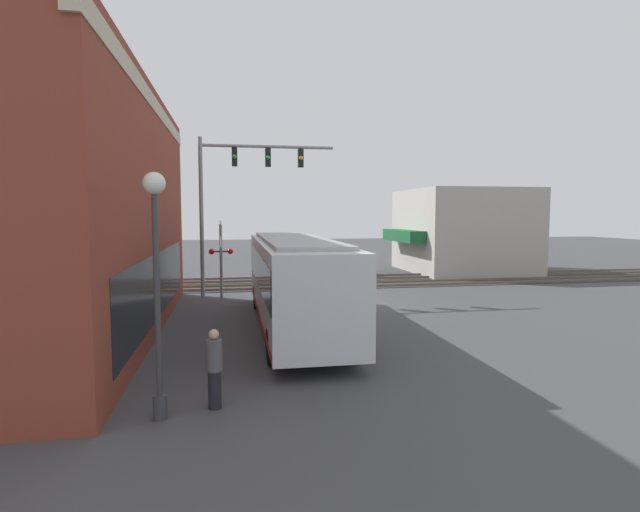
# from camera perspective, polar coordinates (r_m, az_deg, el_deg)

# --- Properties ---
(ground_plane) EXTENTS (120.00, 120.00, 0.00)m
(ground_plane) POSITION_cam_1_polar(r_m,az_deg,el_deg) (22.65, 2.86, -5.67)
(ground_plane) COLOR #424244
(brick_building) EXTENTS (17.01, 8.14, 8.37)m
(brick_building) POSITION_cam_1_polar(r_m,az_deg,el_deg) (19.05, -30.23, 4.37)
(brick_building) COLOR brown
(brick_building) RESTS_ON ground
(shop_building) EXTENTS (8.46, 9.04, 5.86)m
(shop_building) POSITION_cam_1_polar(r_m,az_deg,el_deg) (37.37, 15.95, 2.80)
(shop_building) COLOR #B2ADA3
(shop_building) RESTS_ON ground
(city_bus) EXTENTS (12.21, 2.59, 3.27)m
(city_bus) POSITION_cam_1_polar(r_m,az_deg,el_deg) (18.02, -3.00, -2.55)
(city_bus) COLOR silver
(city_bus) RESTS_ON ground
(traffic_signal_gantry) EXTENTS (0.42, 6.70, 7.88)m
(traffic_signal_gantry) POSITION_cam_1_polar(r_m,az_deg,el_deg) (25.38, -9.21, 8.47)
(traffic_signal_gantry) COLOR gray
(traffic_signal_gantry) RESTS_ON ground
(crossing_signal) EXTENTS (1.41, 1.18, 3.81)m
(crossing_signal) POSITION_cam_1_polar(r_m,az_deg,el_deg) (24.78, -11.25, 0.50)
(crossing_signal) COLOR gray
(crossing_signal) RESTS_ON ground
(streetlamp) EXTENTS (0.44, 0.44, 4.93)m
(streetlamp) POSITION_cam_1_polar(r_m,az_deg,el_deg) (10.31, -18.18, -1.97)
(streetlamp) COLOR #38383A
(streetlamp) RESTS_ON ground
(rail_track_near) EXTENTS (2.60, 60.00, 0.15)m
(rail_track_near) POSITION_cam_1_polar(r_m,az_deg,el_deg) (28.45, 0.15, -3.45)
(rail_track_near) COLOR #332D28
(rail_track_near) RESTS_ON ground
(rail_track_far) EXTENTS (2.60, 60.00, 0.15)m
(rail_track_far) POSITION_cam_1_polar(r_m,az_deg,el_deg) (31.57, -0.88, -2.63)
(rail_track_far) COLOR #332D28
(rail_track_far) RESTS_ON ground
(parked_car_blue) EXTENTS (4.77, 1.82, 1.38)m
(parked_car_blue) POSITION_cam_1_polar(r_m,az_deg,el_deg) (34.31, 2.78, -1.00)
(parked_car_blue) COLOR navy
(parked_car_blue) RESTS_ON ground
(parked_car_red) EXTENTS (4.35, 1.82, 1.52)m
(parked_car_red) POSITION_cam_1_polar(r_m,az_deg,el_deg) (41.63, 0.49, 0.10)
(parked_car_red) COLOR #B21E19
(parked_car_red) RESTS_ON ground
(pedestrian_by_lamp) EXTENTS (0.34, 0.34, 1.71)m
(pedestrian_by_lamp) POSITION_cam_1_polar(r_m,az_deg,el_deg) (11.02, -11.98, -12.43)
(pedestrian_by_lamp) COLOR black
(pedestrian_by_lamp) RESTS_ON ground
(pedestrian_near_bus) EXTENTS (0.34, 0.34, 1.83)m
(pedestrian_near_bus) POSITION_cam_1_polar(r_m,az_deg,el_deg) (20.93, 1.27, -3.92)
(pedestrian_near_bus) COLOR #473828
(pedestrian_near_bus) RESTS_ON ground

